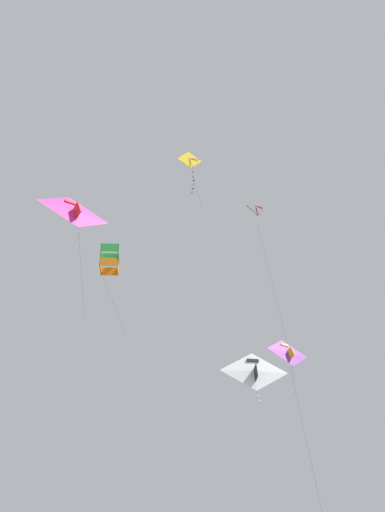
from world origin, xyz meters
TOP-DOWN VIEW (x-y plane):
  - kite_delta_low_drifter at (2.95, -3.96)m, footprint 3.08×1.40m
  - kite_delta_near_left at (4.71, -7.83)m, footprint 2.32×1.83m
  - kite_diamond_upper_right at (-0.89, -5.26)m, footprint 1.65×0.78m
  - kite_diamond_near_right at (3.54, -2.85)m, footprint 2.21×1.46m
  - kite_box_highest at (-6.76, -1.11)m, footprint 1.95×1.92m
  - kite_delta_far_centre at (-7.81, -7.97)m, footprint 3.44×3.18m

SIDE VIEW (x-z plane):
  - kite_delta_near_left at x=4.71m, z-range 7.19..16.87m
  - kite_delta_low_drifter at x=2.95m, z-range 10.32..13.99m
  - kite_box_highest at x=-6.76m, z-range 18.02..24.37m
  - kite_delta_far_centre at x=-7.81m, z-range 17.27..25.26m
  - kite_diamond_near_right at x=3.54m, z-range 18.73..29.10m
  - kite_diamond_upper_right at x=-0.89m, z-range 24.12..28.82m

